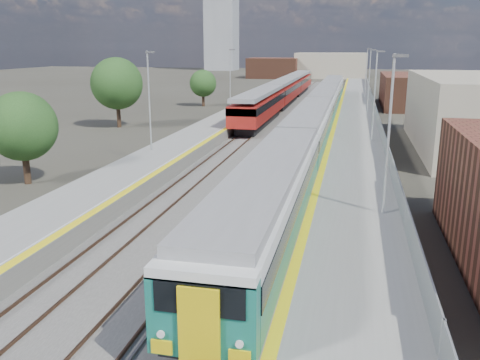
% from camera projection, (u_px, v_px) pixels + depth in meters
% --- Properties ---
extents(ground, '(320.00, 320.00, 0.00)m').
position_uv_depth(ground, '(303.00, 134.00, 52.60)').
color(ground, '#47443A').
rests_on(ground, ground).
extents(ballast_bed, '(10.50, 155.00, 0.06)m').
position_uv_depth(ballast_bed, '(285.00, 129.00, 55.43)').
color(ballast_bed, '#565451').
rests_on(ballast_bed, ground).
extents(tracks, '(8.96, 160.00, 0.17)m').
position_uv_depth(tracks, '(292.00, 127.00, 56.86)').
color(tracks, '#4C3323').
rests_on(tracks, ground).
extents(platform_right, '(4.70, 155.00, 8.52)m').
position_uv_depth(platform_right, '(356.00, 127.00, 53.71)').
color(platform_right, slate).
rests_on(platform_right, ground).
extents(platform_left, '(4.30, 155.00, 8.52)m').
position_uv_depth(platform_left, '(225.00, 123.00, 56.72)').
color(platform_left, slate).
rests_on(platform_left, ground).
extents(buildings, '(72.00, 185.50, 40.00)m').
position_uv_depth(buildings, '(270.00, 39.00, 137.29)').
color(buildings, brown).
rests_on(buildings, ground).
extents(green_train, '(2.95, 81.95, 3.24)m').
position_uv_depth(green_train, '(318.00, 113.00, 51.22)').
color(green_train, black).
rests_on(green_train, ground).
extents(red_train, '(3.03, 61.42, 3.83)m').
position_uv_depth(red_train, '(284.00, 91.00, 77.35)').
color(red_train, black).
rests_on(red_train, ground).
extents(tree_a, '(4.48, 4.48, 6.07)m').
position_uv_depth(tree_a, '(22.00, 127.00, 32.71)').
color(tree_a, '#382619').
rests_on(tree_a, ground).
extents(tree_b, '(5.68, 5.68, 7.70)m').
position_uv_depth(tree_b, '(117.00, 84.00, 55.81)').
color(tree_b, '#382619').
rests_on(tree_b, ground).
extents(tree_c, '(4.02, 4.02, 5.45)m').
position_uv_depth(tree_c, '(203.00, 83.00, 76.32)').
color(tree_c, '#382619').
rests_on(tree_c, ground).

